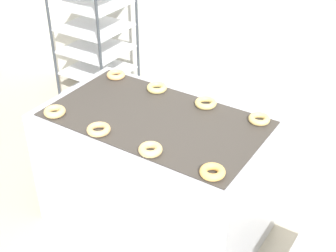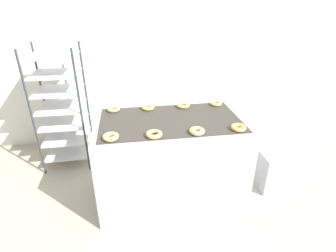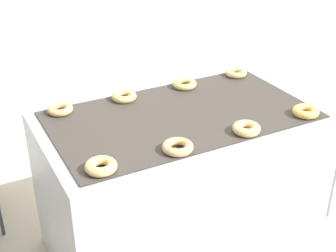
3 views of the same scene
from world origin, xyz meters
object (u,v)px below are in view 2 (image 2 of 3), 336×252
object	(u,v)px
donut_near_midleft	(154,134)
donut_far_right	(216,103)
donut_far_midright	(183,105)
donut_near_left	(111,137)
glaze_bin	(272,170)
baking_rack_cart	(62,107)
donut_near_midright	(197,131)
donut_far_left	(113,109)
donut_near_right	(239,128)
donut_far_midleft	(148,107)
fryer_machine	(170,158)

from	to	relation	value
donut_near_midleft	donut_far_right	distance (m)	1.00
donut_far_right	donut_far_midright	bearing A→B (deg)	-179.05
donut_near_left	donut_far_midright	bearing A→B (deg)	39.32
glaze_bin	donut_near_midleft	bearing A→B (deg)	-169.67
baking_rack_cart	glaze_bin	distance (m)	2.64
donut_far_midright	donut_far_right	distance (m)	0.38
donut_near_midright	donut_far_right	distance (m)	0.75
donut_near_left	donut_far_left	world-z (taller)	donut_near_left
glaze_bin	donut_near_midright	distance (m)	1.24
donut_far_left	donut_far_midright	bearing A→B (deg)	-0.62
donut_near_left	donut_far_midright	distance (m)	0.99
glaze_bin	donut_far_midright	xyz separation A→B (m)	(-0.98, 0.38, 0.71)
baking_rack_cart	donut_far_right	xyz separation A→B (m)	(1.81, -0.55, 0.15)
baking_rack_cart	glaze_bin	bearing A→B (deg)	-21.34
baking_rack_cart	donut_near_left	size ratio (longest dim) A/B	10.86
donut_near_right	donut_far_right	xyz separation A→B (m)	(-0.01, 0.63, -0.00)
donut_far_midleft	donut_far_right	bearing A→B (deg)	0.33
donut_far_left	glaze_bin	bearing A→B (deg)	-12.70
donut_near_midright	donut_far_midleft	world-z (taller)	donut_near_midright
glaze_bin	fryer_machine	bearing A→B (deg)	176.42
donut_near_midleft	donut_far_right	size ratio (longest dim) A/B	1.07
donut_near_right	donut_far_midright	bearing A→B (deg)	121.60
baking_rack_cart	donut_near_right	world-z (taller)	baking_rack_cart
donut_far_right	donut_far_midleft	bearing A→B (deg)	-179.67
donut_near_left	donut_far_midleft	world-z (taller)	donut_near_left
glaze_bin	donut_near_midright	world-z (taller)	donut_near_midright
donut_near_left	donut_near_midright	bearing A→B (deg)	-0.88
donut_near_left	donut_far_right	distance (m)	1.31
baking_rack_cart	donut_near_left	distance (m)	1.36
donut_near_midleft	donut_far_midright	size ratio (longest dim) A/B	1.00
donut_near_midleft	donut_near_right	size ratio (longest dim) A/B	1.04
donut_near_midleft	donut_far_left	xyz separation A→B (m)	(-0.37, 0.64, -0.00)
fryer_machine	glaze_bin	bearing A→B (deg)	-3.58
donut_near_left	donut_far_right	bearing A→B (deg)	28.91
donut_far_left	donut_far_midleft	bearing A→B (deg)	-1.00
donut_near_midright	donut_far_midleft	distance (m)	0.75
donut_near_midright	donut_far_midright	world-z (taller)	donut_near_midright
glaze_bin	donut_near_left	xyz separation A→B (m)	(-1.74, -0.24, 0.71)
baking_rack_cart	donut_near_right	xyz separation A→B (m)	(1.81, -1.18, 0.15)
donut_near_right	donut_far_right	distance (m)	0.63
baking_rack_cart	donut_far_midright	bearing A→B (deg)	-21.28
donut_near_midleft	donut_far_midleft	bearing A→B (deg)	89.95
baking_rack_cart	donut_far_midright	xyz separation A→B (m)	(1.42, -0.55, 0.15)
baking_rack_cart	donut_near_right	bearing A→B (deg)	-33.14
donut_far_midleft	donut_far_midright	distance (m)	0.39
donut_far_left	donut_near_right	bearing A→B (deg)	-28.99
donut_far_midleft	donut_far_right	xyz separation A→B (m)	(0.77, 0.00, -0.00)
fryer_machine	donut_near_midright	xyz separation A→B (m)	(0.19, -0.33, 0.48)
glaze_bin	donut_near_midright	bearing A→B (deg)	-165.52
donut_near_left	donut_far_left	size ratio (longest dim) A/B	1.03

